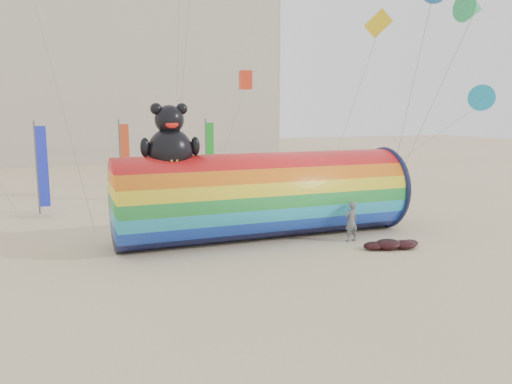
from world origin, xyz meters
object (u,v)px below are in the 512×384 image
object	(u,v)px
hotel_building	(8,69)
kite_handler	(351,221)
fabric_bundle	(392,244)
windsock_assembly	(263,193)

from	to	relation	value
hotel_building	kite_handler	size ratio (longest dim) A/B	33.85
hotel_building	fabric_bundle	world-z (taller)	hotel_building
fabric_bundle	windsock_assembly	bearing A→B (deg)	138.87
fabric_bundle	kite_handler	bearing A→B (deg)	120.44
windsock_assembly	kite_handler	bearing A→B (deg)	-32.42
windsock_assembly	kite_handler	size ratio (longest dim) A/B	7.45
kite_handler	windsock_assembly	bearing A→B (deg)	-38.49
hotel_building	kite_handler	distance (m)	48.87
hotel_building	fabric_bundle	xyz separation A→B (m)	(17.81, -46.54, -10.14)
hotel_building	kite_handler	world-z (taller)	hotel_building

